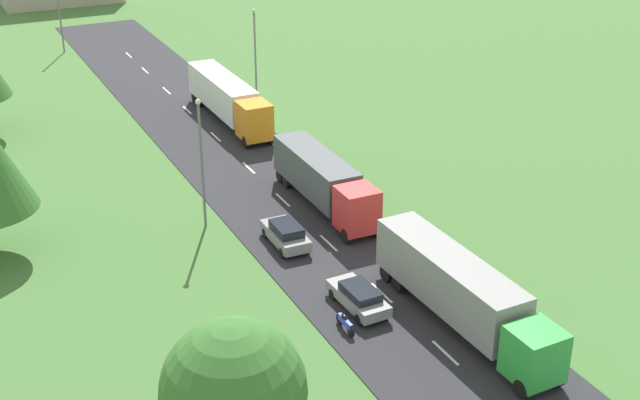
# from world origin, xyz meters

# --- Properties ---
(road) EXTENTS (10.00, 140.00, 0.06)m
(road) POSITION_xyz_m (0.00, 24.50, 0.03)
(road) COLOR #2B2B30
(road) RESTS_ON ground
(lane_marking_centre) EXTENTS (0.16, 118.94, 0.01)m
(lane_marking_centre) POSITION_xyz_m (0.00, 19.03, 0.07)
(lane_marking_centre) COLOR white
(lane_marking_centre) RESTS_ON road
(truck_lead) EXTENTS (2.79, 14.05, 3.72)m
(truck_lead) POSITION_xyz_m (2.15, 16.72, 2.18)
(truck_lead) COLOR green
(truck_lead) RESTS_ON road
(truck_second) EXTENTS (2.59, 12.22, 3.50)m
(truck_second) POSITION_xyz_m (2.18, 33.40, 2.09)
(truck_second) COLOR red
(truck_second) RESTS_ON road
(truck_third) EXTENTS (2.52, 14.61, 3.67)m
(truck_third) POSITION_xyz_m (2.45, 52.92, 2.18)
(truck_third) COLOR orange
(truck_third) RESTS_ON road
(car_second) EXTENTS (1.94, 4.46, 1.43)m
(car_second) POSITION_xyz_m (-2.00, 20.53, 0.82)
(car_second) COLOR gray
(car_second) RESTS_ON road
(car_third) EXTENTS (1.95, 4.40, 1.57)m
(car_third) POSITION_xyz_m (-2.59, 29.25, 0.87)
(car_third) COLOR gray
(car_third) RESTS_ON road
(motorcycle_courier) EXTENTS (0.28, 1.94, 0.91)m
(motorcycle_courier) POSITION_xyz_m (-3.71, 18.90, 0.54)
(motorcycle_courier) COLOR black
(motorcycle_courier) RESTS_ON road
(lamppost_second) EXTENTS (0.36, 0.36, 8.99)m
(lamppost_second) POSITION_xyz_m (-6.30, 34.23, 4.98)
(lamppost_second) COLOR slate
(lamppost_second) RESTS_ON ground
(lamppost_third) EXTENTS (0.36, 0.36, 9.01)m
(lamppost_third) POSITION_xyz_m (6.46, 56.18, 4.99)
(lamppost_third) COLOR slate
(lamppost_third) RESTS_ON ground
(lamppost_fourth) EXTENTS (0.36, 0.36, 8.58)m
(lamppost_fourth) POSITION_xyz_m (-6.16, 82.70, 4.77)
(lamppost_fourth) COLOR slate
(lamppost_fourth) RESTS_ON ground
(tree_pine) EXTENTS (5.69, 5.69, 8.73)m
(tree_pine) POSITION_xyz_m (-13.51, 9.49, 5.86)
(tree_pine) COLOR #513823
(tree_pine) RESTS_ON ground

